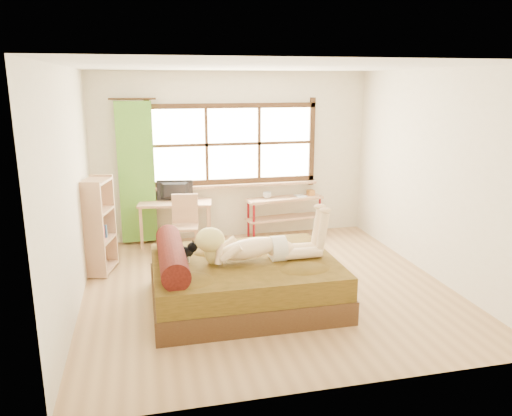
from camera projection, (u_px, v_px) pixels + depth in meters
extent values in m
plane|color=#9E754C|center=(266.00, 286.00, 6.36)|extent=(4.50, 4.50, 0.00)
plane|color=white|center=(267.00, 66.00, 5.69)|extent=(4.50, 4.50, 0.00)
plane|color=silver|center=(233.00, 156.00, 8.15)|extent=(4.50, 0.00, 4.50)
plane|color=silver|center=(337.00, 237.00, 3.90)|extent=(4.50, 0.00, 4.50)
plane|color=silver|center=(71.00, 191.00, 5.53)|extent=(0.00, 4.50, 4.50)
plane|color=silver|center=(433.00, 175.00, 6.52)|extent=(0.00, 4.50, 4.50)
cube|color=#FFEDBF|center=(233.00, 144.00, 8.10)|extent=(2.60, 0.01, 1.30)
cube|color=tan|center=(234.00, 185.00, 8.19)|extent=(2.80, 0.16, 0.04)
cube|color=#407E22|center=(137.00, 173.00, 7.75)|extent=(0.55, 0.10, 2.20)
cube|color=#361A10|center=(245.00, 292.00, 5.86)|extent=(2.13, 1.70, 0.27)
cube|color=#3B2D0D|center=(245.00, 270.00, 5.80)|extent=(2.08, 1.67, 0.27)
cylinder|color=black|center=(172.00, 255.00, 5.55)|extent=(0.30, 1.45, 0.30)
cube|color=tan|center=(175.00, 203.00, 7.82)|extent=(1.19, 0.68, 0.04)
cube|color=tan|center=(141.00, 229.00, 7.66)|extent=(0.05, 0.05, 0.68)
cube|color=tan|center=(209.00, 227.00, 7.74)|extent=(0.05, 0.05, 0.68)
cube|color=tan|center=(145.00, 221.00, 8.06)|extent=(0.05, 0.05, 0.68)
cube|color=tan|center=(209.00, 220.00, 8.14)|extent=(0.05, 0.05, 0.68)
imported|color=black|center=(175.00, 191.00, 7.82)|extent=(0.57, 0.16, 0.33)
cube|color=tan|center=(185.00, 227.00, 7.48)|extent=(0.45, 0.45, 0.04)
cube|color=tan|center=(185.00, 208.00, 7.59)|extent=(0.40, 0.10, 0.45)
cube|color=tan|center=(173.00, 245.00, 7.36)|extent=(0.04, 0.04, 0.39)
cube|color=tan|center=(196.00, 244.00, 7.38)|extent=(0.04, 0.04, 0.39)
cube|color=tan|center=(175.00, 238.00, 7.68)|extent=(0.04, 0.04, 0.39)
cube|color=tan|center=(197.00, 237.00, 7.71)|extent=(0.04, 0.04, 0.39)
cube|color=tan|center=(284.00, 199.00, 8.34)|extent=(1.34, 0.50, 0.04)
cube|color=tan|center=(284.00, 217.00, 8.42)|extent=(1.34, 0.50, 0.03)
cylinder|color=maroon|center=(254.00, 222.00, 8.09)|extent=(0.04, 0.04, 0.65)
cylinder|color=maroon|center=(319.00, 215.00, 8.50)|extent=(0.04, 0.04, 0.65)
cylinder|color=maroon|center=(248.00, 218.00, 8.32)|extent=(0.04, 0.04, 0.65)
cylinder|color=maroon|center=(312.00, 211.00, 8.74)|extent=(0.04, 0.04, 0.65)
cube|color=#C47931|center=(311.00, 193.00, 8.49)|extent=(0.12, 0.12, 0.09)
imported|color=gray|center=(267.00, 195.00, 8.26)|extent=(0.15, 0.15, 0.11)
imported|color=gray|center=(296.00, 196.00, 8.38)|extent=(0.19, 0.24, 0.02)
cube|color=tan|center=(102.00, 268.00, 6.84)|extent=(0.44, 0.59, 0.03)
cube|color=tan|center=(99.00, 240.00, 6.74)|extent=(0.44, 0.59, 0.03)
cube|color=tan|center=(97.00, 211.00, 6.64)|extent=(0.44, 0.59, 0.03)
cube|color=tan|center=(95.00, 181.00, 6.55)|extent=(0.44, 0.59, 0.03)
cube|color=tan|center=(91.00, 231.00, 6.44)|extent=(0.32, 0.11, 1.29)
cube|color=tan|center=(104.00, 220.00, 6.95)|extent=(0.32, 0.11, 1.29)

